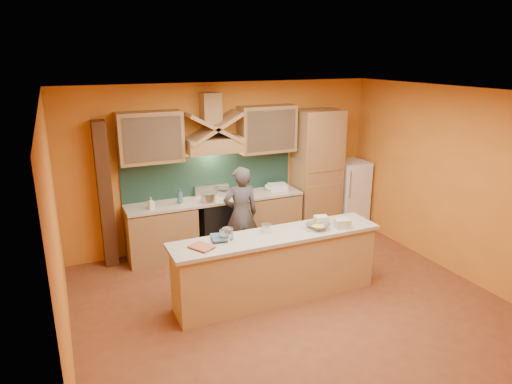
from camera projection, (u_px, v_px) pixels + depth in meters
name	position (u px, v px, depth m)	size (l,w,h in m)	color
floor	(293.00, 306.00, 6.11)	(5.50, 5.00, 0.01)	brown
ceiling	(298.00, 93.00, 5.29)	(5.50, 5.00, 0.01)	white
wall_back	(226.00, 165.00, 7.89)	(5.50, 0.02, 2.80)	orange
wall_front	(450.00, 303.00, 3.52)	(5.50, 0.02, 2.80)	orange
wall_left	(57.00, 243.00, 4.64)	(0.02, 5.00, 2.80)	orange
wall_right	(458.00, 183.00, 6.77)	(0.02, 5.00, 2.80)	orange
base_cabinet_left	(161.00, 234.00, 7.43)	(1.10, 0.60, 0.86)	#A17749
base_cabinet_right	(267.00, 218.00, 8.16)	(1.10, 0.60, 0.86)	#A17749
counter_top	(216.00, 199.00, 7.66)	(3.00, 0.62, 0.04)	#BAB19E
stove	(217.00, 224.00, 7.79)	(0.60, 0.58, 0.90)	black
backsplash	(210.00, 175.00, 7.80)	(3.00, 0.03, 0.70)	#16312A
range_hood	(214.00, 145.00, 7.43)	(0.92, 0.50, 0.24)	#A17749
hood_chimney	(211.00, 108.00, 7.35)	(0.30, 0.30, 0.50)	#A17749
upper_cabinet_left	(150.00, 137.00, 7.06)	(1.00, 0.35, 0.80)	#A17749
upper_cabinet_right	(267.00, 129.00, 7.83)	(1.00, 0.35, 0.80)	#A17749
pantry_column	(317.00, 173.00, 8.34)	(0.80, 0.60, 2.30)	#A17749
fridge	(349.00, 194.00, 8.77)	(0.58, 0.60, 1.30)	white
trim_column_left	(105.00, 195.00, 7.04)	(0.20, 0.30, 2.30)	#472816
island_body	(276.00, 268.00, 6.21)	(2.80, 0.55, 0.88)	tan
island_top	(277.00, 236.00, 6.07)	(2.90, 0.62, 0.05)	#BAB19E
person	(241.00, 214.00, 7.29)	(0.57, 0.37, 1.57)	#4C4C51
pot_large	(209.00, 198.00, 7.45)	(0.25, 0.25, 0.15)	#AFAFB6
pot_small	(224.00, 193.00, 7.76)	(0.21, 0.21, 0.13)	#B8B9BF
soap_bottle_a	(151.00, 203.00, 7.09)	(0.09, 0.09, 0.19)	white
soap_bottle_b	(180.00, 196.00, 7.36)	(0.09, 0.09, 0.24)	#376798
bowl_back	(272.00, 188.00, 8.09)	(0.26, 0.26, 0.08)	white
dish_rack	(278.00, 187.00, 8.09)	(0.31, 0.24, 0.11)	white
book_lower	(196.00, 250.00, 5.54)	(0.22, 0.30, 0.03)	#AB573D
book_upper	(211.00, 238.00, 5.84)	(0.20, 0.27, 0.02)	#3D6387
jar_large	(228.00, 234.00, 5.87)	(0.14, 0.14, 0.15)	silver
jar_small	(224.00, 235.00, 5.82)	(0.12, 0.12, 0.15)	white
kitchen_scale	(267.00, 229.00, 6.12)	(0.11, 0.11, 0.09)	white
mixing_bowl	(318.00, 226.00, 6.23)	(0.30, 0.30, 0.07)	white
cloth	(314.00, 228.00, 6.25)	(0.26, 0.20, 0.02)	beige
grocery_bag_a	(321.00, 220.00, 6.40)	(0.18, 0.14, 0.12)	beige
grocery_bag_b	(342.00, 224.00, 6.26)	(0.20, 0.16, 0.12)	beige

